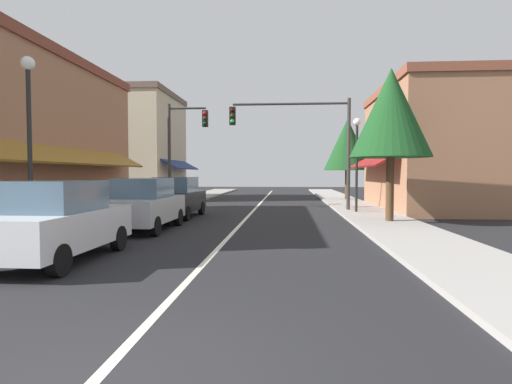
{
  "coord_description": "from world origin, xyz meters",
  "views": [
    {
      "loc": [
        1.78,
        -3.31,
        1.92
      ],
      "look_at": [
        0.44,
        14.49,
        1.14
      ],
      "focal_mm": 29.74,
      "sensor_mm": 36.0,
      "label": 1
    }
  ],
  "objects_px": {
    "traffic_signal_mast_arm": "(306,133)",
    "parked_car_second_left": "(145,204)",
    "tree_right_far": "(347,144)",
    "parked_car_third_left": "(177,197)",
    "street_lamp_right_mid": "(357,149)",
    "traffic_signal_left_corner": "(181,141)",
    "parked_car_nearest_left": "(57,221)",
    "street_lamp_left_near": "(29,119)",
    "tree_right_near": "(391,113)"
  },
  "relations": [
    {
      "from": "traffic_signal_mast_arm",
      "to": "parked_car_second_left",
      "type": "bearing_deg",
      "value": -127.53
    },
    {
      "from": "parked_car_second_left",
      "to": "tree_right_far",
      "type": "relative_size",
      "value": 0.71
    },
    {
      "from": "parked_car_third_left",
      "to": "street_lamp_right_mid",
      "type": "xyz_separation_m",
      "value": [
        8.09,
        2.07,
        2.19
      ]
    },
    {
      "from": "parked_car_second_left",
      "to": "traffic_signal_left_corner",
      "type": "xyz_separation_m",
      "value": [
        -1.05,
        9.16,
        2.86
      ]
    },
    {
      "from": "traffic_signal_mast_arm",
      "to": "tree_right_far",
      "type": "relative_size",
      "value": 1.04
    },
    {
      "from": "parked_car_nearest_left",
      "to": "traffic_signal_mast_arm",
      "type": "height_order",
      "value": "traffic_signal_mast_arm"
    },
    {
      "from": "parked_car_nearest_left",
      "to": "traffic_signal_mast_arm",
      "type": "xyz_separation_m",
      "value": [
        5.9,
        12.57,
        3.06
      ]
    },
    {
      "from": "parked_car_third_left",
      "to": "street_lamp_right_mid",
      "type": "distance_m",
      "value": 8.63
    },
    {
      "from": "street_lamp_right_mid",
      "to": "traffic_signal_mast_arm",
      "type": "bearing_deg",
      "value": 153.72
    },
    {
      "from": "street_lamp_left_near",
      "to": "tree_right_far",
      "type": "distance_m",
      "value": 22.52
    },
    {
      "from": "traffic_signal_mast_arm",
      "to": "street_lamp_left_near",
      "type": "height_order",
      "value": "traffic_signal_mast_arm"
    },
    {
      "from": "parked_car_second_left",
      "to": "parked_car_third_left",
      "type": "relative_size",
      "value": 0.99
    },
    {
      "from": "tree_right_far",
      "to": "traffic_signal_mast_arm",
      "type": "bearing_deg",
      "value": -110.07
    },
    {
      "from": "tree_right_far",
      "to": "parked_car_second_left",
      "type": "bearing_deg",
      "value": -118.69
    },
    {
      "from": "tree_right_far",
      "to": "street_lamp_right_mid",
      "type": "bearing_deg",
      "value": -95.4
    },
    {
      "from": "parked_car_second_left",
      "to": "street_lamp_right_mid",
      "type": "height_order",
      "value": "street_lamp_right_mid"
    },
    {
      "from": "traffic_signal_left_corner",
      "to": "tree_right_near",
      "type": "height_order",
      "value": "tree_right_near"
    },
    {
      "from": "street_lamp_right_mid",
      "to": "tree_right_near",
      "type": "distance_m",
      "value": 4.03
    },
    {
      "from": "street_lamp_left_near",
      "to": "street_lamp_right_mid",
      "type": "distance_m",
      "value": 13.81
    },
    {
      "from": "parked_car_nearest_left",
      "to": "parked_car_second_left",
      "type": "xyz_separation_m",
      "value": [
        0.19,
        5.12,
        0.0
      ]
    },
    {
      "from": "street_lamp_right_mid",
      "to": "parked_car_second_left",
      "type": "bearing_deg",
      "value": -142.03
    },
    {
      "from": "traffic_signal_left_corner",
      "to": "traffic_signal_mast_arm",
      "type": "bearing_deg",
      "value": -14.19
    },
    {
      "from": "traffic_signal_left_corner",
      "to": "street_lamp_left_near",
      "type": "relative_size",
      "value": 1.15
    },
    {
      "from": "traffic_signal_left_corner",
      "to": "street_lamp_right_mid",
      "type": "bearing_deg",
      "value": -17.47
    },
    {
      "from": "street_lamp_right_mid",
      "to": "tree_right_near",
      "type": "relative_size",
      "value": 0.77
    },
    {
      "from": "parked_car_nearest_left",
      "to": "parked_car_second_left",
      "type": "height_order",
      "value": "same"
    },
    {
      "from": "parked_car_third_left",
      "to": "street_lamp_left_near",
      "type": "relative_size",
      "value": 0.82
    },
    {
      "from": "traffic_signal_mast_arm",
      "to": "tree_right_near",
      "type": "distance_m",
      "value": 5.8
    },
    {
      "from": "traffic_signal_mast_arm",
      "to": "tree_right_far",
      "type": "height_order",
      "value": "tree_right_far"
    },
    {
      "from": "parked_car_nearest_left",
      "to": "street_lamp_left_near",
      "type": "height_order",
      "value": "street_lamp_left_near"
    },
    {
      "from": "parked_car_third_left",
      "to": "tree_right_near",
      "type": "relative_size",
      "value": 0.7
    },
    {
      "from": "parked_car_third_left",
      "to": "parked_car_second_left",
      "type": "bearing_deg",
      "value": -88.5
    },
    {
      "from": "street_lamp_left_near",
      "to": "traffic_signal_mast_arm",
      "type": "bearing_deg",
      "value": 53.68
    },
    {
      "from": "street_lamp_left_near",
      "to": "traffic_signal_left_corner",
      "type": "bearing_deg",
      "value": 85.38
    },
    {
      "from": "street_lamp_right_mid",
      "to": "street_lamp_left_near",
      "type": "bearing_deg",
      "value": -137.05
    },
    {
      "from": "tree_right_near",
      "to": "traffic_signal_left_corner",
      "type": "bearing_deg",
      "value": 145.61
    },
    {
      "from": "street_lamp_right_mid",
      "to": "tree_right_far",
      "type": "distance_m",
      "value": 10.28
    },
    {
      "from": "traffic_signal_left_corner",
      "to": "tree_right_near",
      "type": "relative_size",
      "value": 0.98
    },
    {
      "from": "parked_car_nearest_left",
      "to": "parked_car_third_left",
      "type": "relative_size",
      "value": 1.0
    },
    {
      "from": "street_lamp_left_near",
      "to": "tree_right_near",
      "type": "height_order",
      "value": "tree_right_near"
    },
    {
      "from": "parked_car_third_left",
      "to": "street_lamp_left_near",
      "type": "xyz_separation_m",
      "value": [
        -2.02,
        -7.34,
        2.48
      ]
    },
    {
      "from": "tree_right_far",
      "to": "traffic_signal_left_corner",
      "type": "bearing_deg",
      "value": -143.97
    },
    {
      "from": "parked_car_nearest_left",
      "to": "tree_right_near",
      "type": "xyz_separation_m",
      "value": [
        8.89,
        7.6,
        3.32
      ]
    },
    {
      "from": "parked_car_third_left",
      "to": "traffic_signal_left_corner",
      "type": "relative_size",
      "value": 0.72
    },
    {
      "from": "parked_car_second_left",
      "to": "tree_right_far",
      "type": "height_order",
      "value": "tree_right_far"
    },
    {
      "from": "parked_car_nearest_left",
      "to": "traffic_signal_mast_arm",
      "type": "relative_size",
      "value": 0.68
    },
    {
      "from": "traffic_signal_left_corner",
      "to": "street_lamp_right_mid",
      "type": "height_order",
      "value": "traffic_signal_left_corner"
    },
    {
      "from": "parked_car_third_left",
      "to": "traffic_signal_mast_arm",
      "type": "distance_m",
      "value": 7.26
    },
    {
      "from": "traffic_signal_mast_arm",
      "to": "street_lamp_right_mid",
      "type": "bearing_deg",
      "value": -26.28
    },
    {
      "from": "street_lamp_right_mid",
      "to": "tree_right_far",
      "type": "relative_size",
      "value": 0.77
    }
  ]
}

